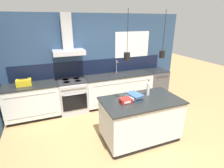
# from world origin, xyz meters

# --- Properties ---
(ground_plane) EXTENTS (16.00, 16.00, 0.00)m
(ground_plane) POSITION_xyz_m (0.00, 0.00, 0.00)
(ground_plane) COLOR tan
(ground_plane) RESTS_ON ground
(wall_back) EXTENTS (5.60, 2.19, 2.60)m
(wall_back) POSITION_xyz_m (-0.04, 2.00, 1.36)
(wall_back) COLOR navy
(wall_back) RESTS_ON ground_plane
(counter_run_left) EXTENTS (1.32, 0.64, 0.91)m
(counter_run_left) POSITION_xyz_m (-1.71, 1.69, 0.46)
(counter_run_left) COLOR black
(counter_run_left) RESTS_ON ground_plane
(counter_run_sink) EXTENTS (2.03, 0.64, 1.30)m
(counter_run_sink) POSITION_xyz_m (0.68, 1.69, 0.46)
(counter_run_sink) COLOR black
(counter_run_sink) RESTS_ON ground_plane
(oven_range) EXTENTS (0.74, 0.66, 0.91)m
(oven_range) POSITION_xyz_m (-0.69, 1.69, 0.46)
(oven_range) COLOR #B5B5BA
(oven_range) RESTS_ON ground_plane
(dishwasher) EXTENTS (0.61, 0.65, 0.91)m
(dishwasher) POSITION_xyz_m (1.99, 1.69, 0.46)
(dishwasher) COLOR #4C4C51
(dishwasher) RESTS_ON ground_plane
(kitchen_island) EXTENTS (1.61, 0.92, 0.91)m
(kitchen_island) POSITION_xyz_m (0.42, -0.06, 0.46)
(kitchen_island) COLOR black
(kitchen_island) RESTS_ON ground_plane
(bottle_on_island) EXTENTS (0.07, 0.07, 0.33)m
(bottle_on_island) POSITION_xyz_m (0.67, 0.10, 1.05)
(bottle_on_island) COLOR silver
(bottle_on_island) RESTS_ON kitchen_island
(book_stack) EXTENTS (0.29, 0.36, 0.12)m
(book_stack) POSITION_xyz_m (0.30, 0.02, 0.97)
(book_stack) COLOR #335684
(book_stack) RESTS_ON kitchen_island
(red_supply_box) EXTENTS (0.22, 0.17, 0.09)m
(red_supply_box) POSITION_xyz_m (0.07, -0.05, 0.95)
(red_supply_box) COLOR red
(red_supply_box) RESTS_ON kitchen_island
(yellow_toolbox) EXTENTS (0.34, 0.18, 0.19)m
(yellow_toolbox) POSITION_xyz_m (-1.84, 1.69, 0.99)
(yellow_toolbox) COLOR gold
(yellow_toolbox) RESTS_ON counter_run_left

